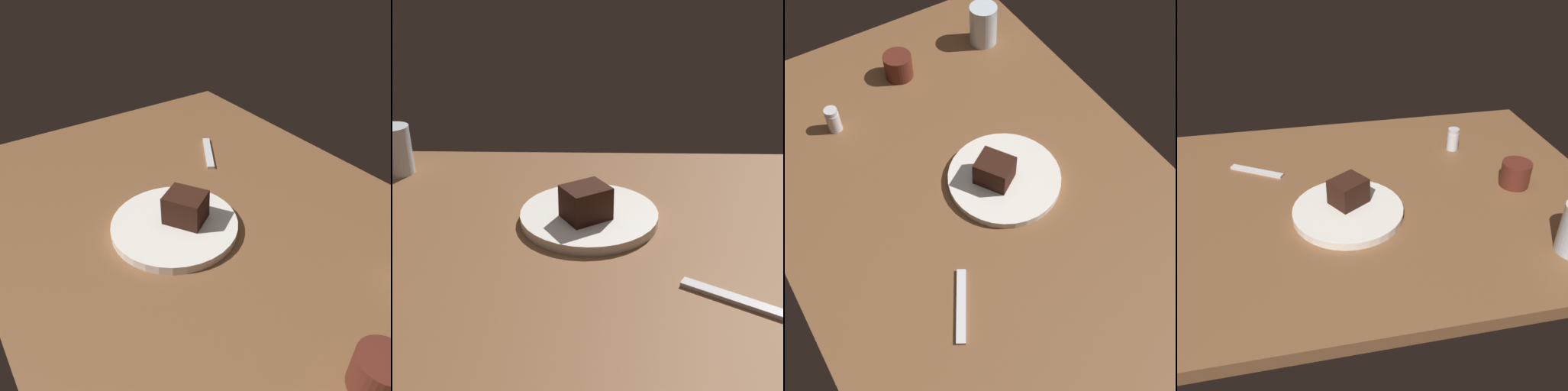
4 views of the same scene
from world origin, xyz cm
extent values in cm
cube|color=brown|center=(0.00, 0.00, 1.50)|extent=(120.00, 84.00, 3.00)
cylinder|color=white|center=(3.47, 7.35, 3.89)|extent=(24.92, 24.92, 1.77)
cube|color=black|center=(2.94, 5.04, 7.74)|extent=(9.74, 9.38, 5.94)
cylinder|color=silver|center=(-30.58, -18.22, 5.56)|extent=(3.28, 3.28, 5.12)
cylinder|color=silver|center=(-30.58, -18.22, 8.72)|extent=(3.12, 3.12, 1.20)
cylinder|color=silver|center=(-39.22, 28.51, 8.33)|extent=(7.31, 7.31, 10.67)
cylinder|color=#562319|center=(-39.04, 3.03, 6.15)|extent=(7.20, 7.20, 6.30)
cube|color=silver|center=(24.01, -15.90, 3.35)|extent=(13.78, 9.27, 0.70)
camera|label=1|loc=(-49.61, 39.08, 54.93)|focal=37.26mm
camera|label=2|loc=(5.18, -74.80, 47.09)|focal=47.05mm
camera|label=3|loc=(61.53, -34.92, 99.36)|focal=49.82mm
camera|label=4|loc=(14.03, 86.63, 61.39)|focal=40.16mm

